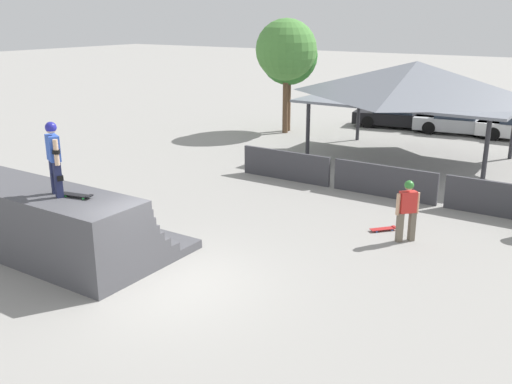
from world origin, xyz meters
TOP-DOWN VIEW (x-y plane):
  - ground_plane at (0.00, 0.00)m, footprint 160.00×160.00m
  - quarter_pipe_ramp at (-3.48, -0.28)m, footprint 5.65×3.45m
  - skater_on_deck at (-2.73, -0.63)m, footprint 0.72×0.45m
  - skateboard_on_deck at (-2.22, -0.50)m, footprint 0.83×0.36m
  - bystander_walking at (3.54, 5.29)m, footprint 0.52×0.54m
  - skateboard_on_ground at (2.81, 5.71)m, footprint 0.66×0.71m
  - barrier_fence at (1.63, 8.66)m, footprint 10.96×0.12m
  - pavilion_shelter at (0.71, 13.95)m, footprint 8.03×5.92m
  - tree_beside_pavilion at (-6.64, 16.63)m, footprint 2.88×2.88m
  - tree_far_back at (-6.48, 16.10)m, footprint 2.99×2.99m
  - parked_car_black at (-2.32, 20.56)m, footprint 4.60×2.41m
  - parked_car_silver at (0.86, 20.65)m, footprint 4.38×2.29m

SIDE VIEW (x-z plane):
  - ground_plane at x=0.00m, z-range 0.00..0.00m
  - skateboard_on_ground at x=2.81m, z-range 0.01..0.10m
  - barrier_fence at x=1.63m, z-range 0.00..1.05m
  - parked_car_black at x=-2.32m, z-range -0.03..1.24m
  - parked_car_silver at x=0.86m, z-range -0.03..1.24m
  - quarter_pipe_ramp at x=-3.48m, z-range -0.11..1.64m
  - bystander_walking at x=3.54m, z-range 0.14..1.81m
  - skateboard_on_deck at x=-2.22m, z-range 1.76..1.85m
  - skater_on_deck at x=-2.73m, z-range 1.87..3.58m
  - pavilion_shelter at x=0.71m, z-range 1.20..5.19m
  - tree_beside_pavilion at x=-6.64m, z-range 1.15..6.36m
  - tree_far_back at x=-6.48m, z-range 1.28..6.87m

